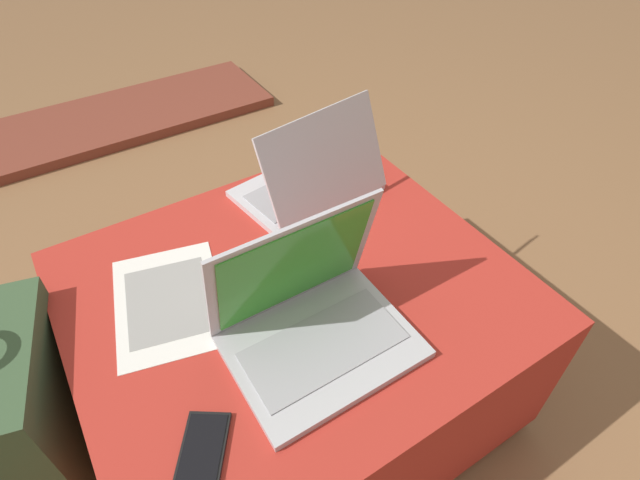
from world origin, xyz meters
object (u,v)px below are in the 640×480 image
object	(u,v)px
backpack	(24,429)
paper_sheet	(168,301)
laptop_far	(313,181)
laptop_near	(312,319)
cell_phone	(202,452)

from	to	relation	value
backpack	paper_sheet	size ratio (longest dim) A/B	1.68
laptop_far	paper_sheet	world-z (taller)	laptop_far
laptop_far	paper_sheet	xyz separation A→B (m)	(-0.43, -0.13, -0.05)
laptop_near	laptop_far	bearing A→B (deg)	58.36
laptop_far	backpack	bearing A→B (deg)	-0.01
cell_phone	backpack	distance (m)	0.50
laptop_near	paper_sheet	size ratio (longest dim) A/B	0.99
laptop_far	cell_phone	bearing A→B (deg)	34.89
laptop_far	laptop_near	bearing A→B (deg)	49.92
backpack	paper_sheet	bearing A→B (deg)	101.20
laptop_near	cell_phone	distance (m)	0.29
laptop_near	laptop_far	distance (m)	0.42
laptop_far	cell_phone	distance (m)	0.67
laptop_near	backpack	size ratio (longest dim) A/B	0.59
laptop_near	backpack	bearing A→B (deg)	155.93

